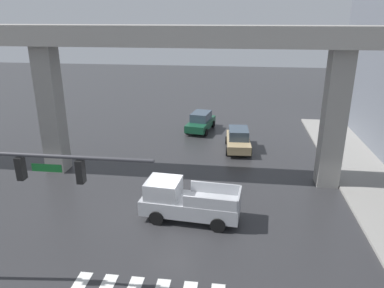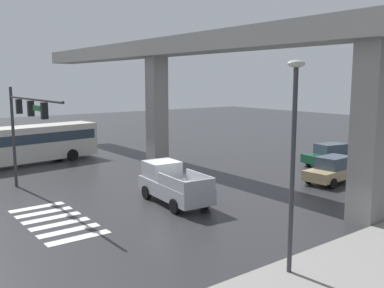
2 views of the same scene
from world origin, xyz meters
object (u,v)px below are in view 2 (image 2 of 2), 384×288
object	(u,v)px
street_lamp_near_corner	(293,144)
city_bus	(30,142)
sedan_dark_green	(330,155)
pickup_truck	(172,184)
traffic_signal_mast	(25,117)
sedan_tan	(333,170)

from	to	relation	value
street_lamp_near_corner	city_bus	bearing A→B (deg)	-177.96
city_bus	street_lamp_near_corner	xyz separation A→B (m)	(25.49, 0.91, 2.83)
street_lamp_near_corner	sedan_dark_green	bearing A→B (deg)	121.34
pickup_truck	city_bus	xyz separation A→B (m)	(-15.73, -2.82, 0.73)
sedan_dark_green	street_lamp_near_corner	size ratio (longest dim) A/B	0.63
sedan_dark_green	traffic_signal_mast	distance (m)	22.22
sedan_tan	traffic_signal_mast	distance (m)	19.14
city_bus	street_lamp_near_corner	size ratio (longest dim) A/B	1.52
sedan_dark_green	pickup_truck	bearing A→B (deg)	-86.98
sedan_dark_green	street_lamp_near_corner	bearing A→B (deg)	-58.66
sedan_dark_green	traffic_signal_mast	world-z (taller)	traffic_signal_mast
street_lamp_near_corner	pickup_truck	bearing A→B (deg)	168.90
sedan_tan	street_lamp_near_corner	world-z (taller)	street_lamp_near_corner
city_bus	sedan_dark_green	size ratio (longest dim) A/B	2.43
pickup_truck	sedan_dark_green	size ratio (longest dim) A/B	1.15
city_bus	traffic_signal_mast	size ratio (longest dim) A/B	1.27
city_bus	traffic_signal_mast	distance (m)	10.49
pickup_truck	traffic_signal_mast	bearing A→B (deg)	-136.31
sedan_dark_green	street_lamp_near_corner	world-z (taller)	street_lamp_near_corner
city_bus	sedan_dark_green	world-z (taller)	city_bus
traffic_signal_mast	street_lamp_near_corner	world-z (taller)	street_lamp_near_corner
traffic_signal_mast	street_lamp_near_corner	distance (m)	16.32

